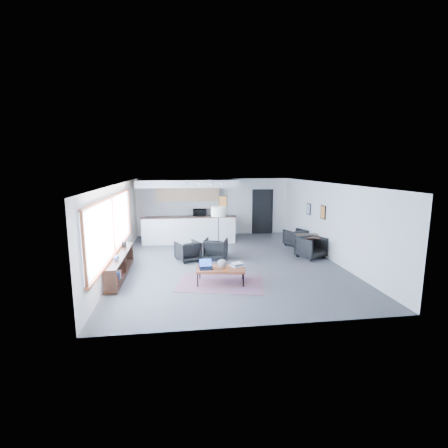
{
  "coord_description": "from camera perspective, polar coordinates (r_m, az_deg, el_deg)",
  "views": [
    {
      "loc": [
        -1.53,
        -10.38,
        3.14
      ],
      "look_at": [
        -0.07,
        0.4,
        1.21
      ],
      "focal_mm": 26.0,
      "sensor_mm": 36.0,
      "label": 1
    }
  ],
  "objects": [
    {
      "name": "book_stack",
      "position": [
        9.02,
        2.38,
        -7.15
      ],
      "size": [
        0.4,
        0.36,
        0.1
      ],
      "rotation": [
        0.0,
        0.0,
        0.36
      ],
      "color": "silver",
      "rests_on": "coffee_table"
    },
    {
      "name": "armchair_left",
      "position": [
        11.03,
        -6.39,
        -4.57
      ],
      "size": [
        0.92,
        0.9,
        0.73
      ],
      "primitive_type": "imported",
      "rotation": [
        0.0,
        0.0,
        3.57
      ],
      "color": "black",
      "rests_on": "floor"
    },
    {
      "name": "microwave",
      "position": [
        14.69,
        -4.31,
        2.14
      ],
      "size": [
        0.62,
        0.41,
        0.39
      ],
      "primitive_type": "imported",
      "rotation": [
        0.0,
        0.0,
        -0.17
      ],
      "color": "black",
      "rests_on": "kitchenette"
    },
    {
      "name": "laptop",
      "position": [
        8.85,
        -3.22,
        -7.31
      ],
      "size": [
        0.37,
        0.31,
        0.26
      ],
      "rotation": [
        0.0,
        0.0,
        0.05
      ],
      "color": "black",
      "rests_on": "coffee_table"
    },
    {
      "name": "floor_lamp",
      "position": [
        11.24,
        -0.98,
        1.88
      ],
      "size": [
        0.51,
        0.51,
        1.77
      ],
      "rotation": [
        0.0,
        0.0,
        0.01
      ],
      "color": "black",
      "rests_on": "floor"
    },
    {
      "name": "ceramic_pot",
      "position": [
        8.83,
        -0.36,
        -6.99
      ],
      "size": [
        0.25,
        0.25,
        0.25
      ],
      "rotation": [
        0.0,
        0.0,
        0.34
      ],
      "color": "gray",
      "rests_on": "coffee_table"
    },
    {
      "name": "console",
      "position": [
        9.9,
        -17.81,
        -6.95
      ],
      "size": [
        0.35,
        3.0,
        0.8
      ],
      "color": "black",
      "rests_on": "floor"
    },
    {
      "name": "doorway",
      "position": [
        15.42,
        6.73,
        2.29
      ],
      "size": [
        1.1,
        0.12,
        2.15
      ],
      "color": "black",
      "rests_on": "room"
    },
    {
      "name": "wall_art_upper",
      "position": [
        13.17,
        14.66,
        2.58
      ],
      "size": [
        0.03,
        0.34,
        0.44
      ],
      "color": "black",
      "rests_on": "room"
    },
    {
      "name": "dining_chair_far",
      "position": [
        13.28,
        12.42,
        -2.45
      ],
      "size": [
        0.78,
        0.76,
        0.64
      ],
      "primitive_type": "imported",
      "rotation": [
        0.0,
        0.0,
        3.5
      ],
      "color": "black",
      "rests_on": "floor"
    },
    {
      "name": "window",
      "position": [
        9.82,
        -18.96,
        -0.38
      ],
      "size": [
        0.1,
        5.95,
        1.66
      ],
      "color": "#8CBFFF",
      "rests_on": "room"
    },
    {
      "name": "dining_chair_near",
      "position": [
        11.67,
        15.07,
        -4.11
      ],
      "size": [
        0.89,
        0.87,
        0.71
      ],
      "primitive_type": "imported",
      "rotation": [
        0.0,
        0.0,
        0.43
      ],
      "color": "black",
      "rests_on": "floor"
    },
    {
      "name": "track_light",
      "position": [
        12.63,
        -3.47,
        7.26
      ],
      "size": [
        1.6,
        0.07,
        0.15
      ],
      "color": "silver",
      "rests_on": "room"
    },
    {
      "name": "coaster",
      "position": [
        8.67,
        0.3,
        -8.15
      ],
      "size": [
        0.11,
        0.11,
        0.01
      ],
      "rotation": [
        0.0,
        0.0,
        0.01
      ],
      "color": "#E5590C",
      "rests_on": "coffee_table"
    },
    {
      "name": "room",
      "position": [
        10.65,
        0.65,
        0.11
      ],
      "size": [
        7.02,
        9.02,
        2.62
      ],
      "color": "#48484B",
      "rests_on": "ground"
    },
    {
      "name": "coffee_table",
      "position": [
        8.89,
        -0.56,
        -7.95
      ],
      "size": [
        1.4,
        0.9,
        0.43
      ],
      "rotation": [
        0.0,
        0.0,
        -0.16
      ],
      "color": "brown",
      "rests_on": "floor"
    },
    {
      "name": "kitchenette",
      "position": [
        14.2,
        -6.33,
        2.87
      ],
      "size": [
        4.2,
        1.96,
        2.6
      ],
      "color": "white",
      "rests_on": "floor"
    },
    {
      "name": "wall_art_lower",
      "position": [
        11.98,
        17.02,
        1.99
      ],
      "size": [
        0.03,
        0.38,
        0.48
      ],
      "color": "black",
      "rests_on": "room"
    },
    {
      "name": "dining_table",
      "position": [
        12.07,
        14.51,
        -2.28
      ],
      "size": [
        0.95,
        0.95,
        0.69
      ],
      "rotation": [
        0.0,
        0.0,
        -0.18
      ],
      "color": "black",
      "rests_on": "floor"
    },
    {
      "name": "armchair_right",
      "position": [
        11.18,
        -1.49,
        -4.21
      ],
      "size": [
        0.92,
        0.89,
        0.77
      ],
      "primitive_type": "imported",
      "rotation": [
        0.0,
        0.0,
        2.84
      ],
      "color": "black",
      "rests_on": "floor"
    },
    {
      "name": "kilim_rug",
      "position": [
        9.01,
        -0.55,
        -10.29
      ],
      "size": [
        2.59,
        2.05,
        0.01
      ],
      "rotation": [
        0.0,
        0.0,
        -0.23
      ],
      "color": "brown",
      "rests_on": "floor"
    }
  ]
}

